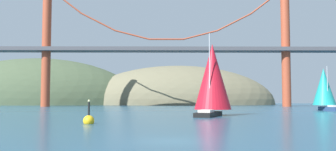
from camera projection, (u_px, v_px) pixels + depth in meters
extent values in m
plane|color=navy|center=(172.00, 141.00, 21.52)|extent=(360.00, 360.00, 0.00)
ellipsoid|color=#6B664C|center=(178.00, 105.00, 156.28)|extent=(82.71, 44.00, 33.15)
ellipsoid|color=#425138|center=(37.00, 105.00, 155.80)|extent=(88.29, 44.00, 39.44)
cylinder|color=#A34228|center=(46.00, 46.00, 117.24)|extent=(2.80, 2.80, 38.40)
cylinder|color=#A34228|center=(286.00, 47.00, 117.85)|extent=(2.80, 2.80, 38.40)
cube|color=#47474C|center=(166.00, 50.00, 117.48)|extent=(112.81, 6.00, 1.20)
cylinder|color=#A34228|center=(64.00, 0.00, 118.23)|extent=(11.28, 0.50, 8.81)
cylinder|color=#A34228|center=(98.00, 22.00, 117.88)|extent=(11.20, 0.50, 6.05)
cylinder|color=#A34228|center=(132.00, 35.00, 117.70)|extent=(11.10, 0.50, 3.29)
cylinder|color=#A34228|center=(166.00, 39.00, 117.70)|extent=(10.97, 0.50, 0.50)
cylinder|color=#A34228|center=(200.00, 35.00, 117.87)|extent=(11.10, 0.50, 3.29)
cylinder|color=#A34228|center=(234.00, 22.00, 118.23)|extent=(11.20, 0.50, 6.05)
cylinder|color=#A34228|center=(268.00, 1.00, 118.76)|extent=(11.28, 0.50, 8.81)
cube|color=black|center=(209.00, 114.00, 51.57)|extent=(4.92, 8.45, 0.62)
cube|color=beige|center=(206.00, 111.00, 50.21)|extent=(2.50, 3.04, 0.36)
cylinder|color=#B2B2B7|center=(210.00, 72.00, 52.71)|extent=(0.14, 0.14, 11.33)
cone|color=#B21423|center=(212.00, 77.00, 54.37)|extent=(7.00, 7.00, 9.71)
cube|color=navy|center=(330.00, 109.00, 75.94)|extent=(2.32, 6.62, 0.83)
cube|color=beige|center=(333.00, 106.00, 74.82)|extent=(1.44, 2.20, 0.36)
cylinder|color=#B2B2B7|center=(327.00, 86.00, 76.88)|extent=(0.14, 0.14, 8.55)
cone|color=teal|center=(324.00, 87.00, 78.28)|extent=(5.22, 5.22, 7.84)
sphere|color=gold|center=(89.00, 121.00, 36.20)|extent=(1.10, 1.10, 1.10)
cylinder|color=black|center=(89.00, 110.00, 36.27)|extent=(0.20, 0.20, 1.60)
sphere|color=#F2EA99|center=(89.00, 101.00, 36.33)|extent=(0.24, 0.24, 0.24)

